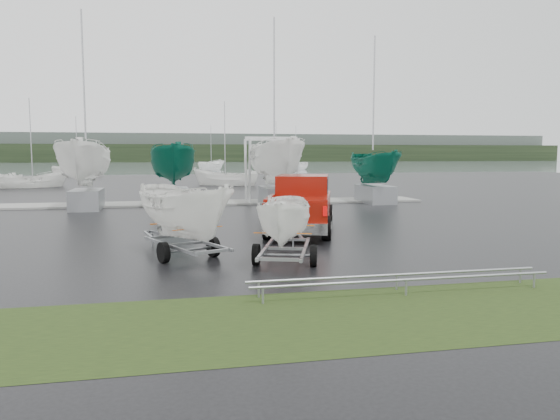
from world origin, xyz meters
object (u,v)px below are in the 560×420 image
at_px(trailer_parked, 185,163).
at_px(boat_hoist, 271,160).
at_px(trailer_hitched, 285,181).
at_px(pickup_truck, 302,202).

height_order(trailer_parked, boat_hoist, trailer_parked).
bearing_deg(trailer_parked, trailer_hitched, -50.69).
relative_size(pickup_truck, trailer_hitched, 1.63).
bearing_deg(trailer_hitched, trailer_parked, 170.62).
height_order(trailer_hitched, trailer_parked, trailer_parked).
bearing_deg(trailer_hitched, boat_hoist, 98.13).
relative_size(trailer_hitched, boat_hoist, 1.04).
relative_size(pickup_truck, trailer_parked, 1.34).
bearing_deg(trailer_parked, boat_hoist, 47.82).
xyz_separation_m(pickup_truck, trailer_parked, (-4.83, -5.09, 1.67)).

